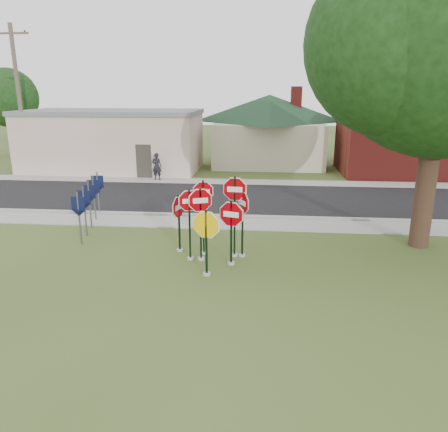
# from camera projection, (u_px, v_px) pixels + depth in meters

# --- Properties ---
(ground) EXTENTS (120.00, 120.00, 0.00)m
(ground) POSITION_uv_depth(u_px,v_px,m) (205.00, 276.00, 13.51)
(ground) COLOR #3A4F1D
(ground) RESTS_ON ground
(sidewalk_near) EXTENTS (60.00, 1.60, 0.06)m
(sidewalk_near) POSITION_uv_depth(u_px,v_px,m) (222.00, 223.00, 18.76)
(sidewalk_near) COLOR gray
(sidewalk_near) RESTS_ON ground
(road) EXTENTS (60.00, 7.00, 0.04)m
(road) POSITION_uv_depth(u_px,v_px,m) (230.00, 199.00, 23.07)
(road) COLOR black
(road) RESTS_ON ground
(sidewalk_far) EXTENTS (60.00, 1.60, 0.06)m
(sidewalk_far) POSITION_uv_depth(u_px,v_px,m) (236.00, 182.00, 27.18)
(sidewalk_far) COLOR gray
(sidewalk_far) RESTS_ON ground
(curb) EXTENTS (60.00, 0.20, 0.14)m
(curb) POSITION_uv_depth(u_px,v_px,m) (224.00, 216.00, 19.71)
(curb) COLOR gray
(curb) RESTS_ON ground
(stop_sign_center) EXTENTS (1.03, 0.38, 2.62)m
(stop_sign_center) POSITION_uv_depth(u_px,v_px,m) (200.00, 213.00, 14.38)
(stop_sign_center) COLOR #9F9D94
(stop_sign_center) RESTS_ON ground
(stop_sign_yellow) EXTENTS (1.15, 0.28, 2.23)m
(stop_sign_yellow) POSITION_uv_depth(u_px,v_px,m) (206.00, 234.00, 13.24)
(stop_sign_yellow) COLOR #9F9D94
(stop_sign_yellow) RESTS_ON ground
(stop_sign_left) EXTENTS (0.92, 0.36, 2.55)m
(stop_sign_left) POSITION_uv_depth(u_px,v_px,m) (189.00, 215.00, 14.43)
(stop_sign_left) COLOR #9F9D94
(stop_sign_left) RESTS_ON ground
(stop_sign_right) EXTENTS (1.09, 0.36, 2.29)m
(stop_sign_right) POSITION_uv_depth(u_px,v_px,m) (231.00, 224.00, 14.07)
(stop_sign_right) COLOR #9F9D94
(stop_sign_right) RESTS_ON ground
(stop_sign_back_right) EXTENTS (1.10, 0.24, 2.93)m
(stop_sign_back_right) POSITION_uv_depth(u_px,v_px,m) (235.00, 204.00, 14.65)
(stop_sign_back_right) COLOR #9F9D94
(stop_sign_back_right) RESTS_ON ground
(stop_sign_back_left) EXTENTS (0.96, 0.24, 2.73)m
(stop_sign_back_left) POSITION_uv_depth(u_px,v_px,m) (203.00, 208.00, 14.90)
(stop_sign_back_left) COLOR #9F9D94
(stop_sign_back_left) RESTS_ON ground
(stop_sign_far_right) EXTENTS (0.56, 0.90, 2.45)m
(stop_sign_far_right) POSITION_uv_depth(u_px,v_px,m) (243.00, 215.00, 14.73)
(stop_sign_far_right) COLOR #9F9D94
(stop_sign_far_right) RESTS_ON ground
(stop_sign_far_left) EXTENTS (0.38, 1.00, 2.17)m
(stop_sign_far_left) POSITION_uv_depth(u_px,v_px,m) (179.00, 216.00, 15.28)
(stop_sign_far_left) COLOR #9F9D94
(stop_sign_far_left) RESTS_ON ground
(route_sign_row) EXTENTS (1.43, 4.63, 2.00)m
(route_sign_row) POSITION_uv_depth(u_px,v_px,m) (89.00, 199.00, 17.96)
(route_sign_row) COLOR #59595E
(route_sign_row) RESTS_ON ground
(building_stucco) EXTENTS (12.20, 6.20, 4.20)m
(building_stucco) POSITION_uv_depth(u_px,v_px,m) (113.00, 140.00, 30.93)
(building_stucco) COLOR beige
(building_stucco) RESTS_ON ground
(building_house) EXTENTS (11.60, 11.60, 6.20)m
(building_house) POSITION_uv_depth(u_px,v_px,m) (269.00, 116.00, 33.35)
(building_house) COLOR #BEB397
(building_house) RESTS_ON ground
(building_brick) EXTENTS (10.20, 6.20, 4.75)m
(building_brick) POSITION_uv_depth(u_px,v_px,m) (417.00, 138.00, 29.46)
(building_brick) COLOR maroon
(building_brick) RESTS_ON ground
(oak_tree) EXTENTS (11.59, 10.99, 11.26)m
(oak_tree) POSITION_uv_depth(u_px,v_px,m) (446.00, 35.00, 14.16)
(oak_tree) COLOR black
(oak_tree) RESTS_ON ground
(utility_pole_near) EXTENTS (2.20, 0.26, 9.50)m
(utility_pole_near) POSITION_uv_depth(u_px,v_px,m) (19.00, 99.00, 27.91)
(utility_pole_near) COLOR brown
(utility_pole_near) RESTS_ON ground
(bg_tree_left) EXTENTS (4.90, 4.90, 7.35)m
(bg_tree_left) POSITION_uv_depth(u_px,v_px,m) (8.00, 98.00, 36.89)
(bg_tree_left) COLOR black
(bg_tree_left) RESTS_ON ground
(pedestrian) EXTENTS (0.67, 0.49, 1.70)m
(pedestrian) POSITION_uv_depth(u_px,v_px,m) (157.00, 166.00, 27.52)
(pedestrian) COLOR black
(pedestrian) RESTS_ON sidewalk_far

